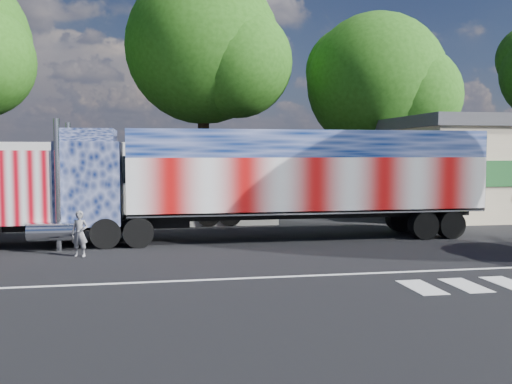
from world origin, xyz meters
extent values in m
plane|color=black|center=(0.00, 0.00, 0.00)|extent=(100.00, 100.00, 0.00)
cube|color=silver|center=(0.00, -3.00, 0.01)|extent=(30.00, 0.15, 0.01)
cube|color=silver|center=(2.80, -4.80, 0.01)|extent=(0.70, 1.60, 0.01)
cube|color=silver|center=(4.00, -4.80, 0.01)|extent=(0.70, 1.60, 0.01)
cube|color=silver|center=(5.20, -4.80, 0.01)|extent=(0.70, 1.60, 0.01)
cube|color=black|center=(-7.10, 3.77, 0.72)|extent=(9.27, 1.03, 0.31)
cube|color=#D57880|center=(-8.13, 3.77, 2.16)|extent=(1.85, 2.57, 2.57)
cube|color=black|center=(-9.00, 3.77, 2.63)|extent=(0.06, 2.16, 0.93)
cube|color=#475281|center=(-6.07, 3.77, 2.27)|extent=(2.27, 2.57, 2.99)
cube|color=#475281|center=(-6.07, 3.77, 3.96)|extent=(1.85, 2.47, 0.51)
cylinder|color=silver|center=(-7.00, 5.13, 2.27)|extent=(0.21, 0.21, 4.53)
cylinder|color=silver|center=(-7.00, 2.41, 2.27)|extent=(0.21, 0.21, 4.53)
cylinder|color=silver|center=(-7.10, 5.11, 0.67)|extent=(1.85, 0.68, 0.68)
cylinder|color=silver|center=(-7.10, 2.43, 0.67)|extent=(1.85, 0.68, 0.68)
cylinder|color=black|center=(-5.45, 2.69, 0.54)|extent=(1.07, 0.57, 1.07)
cylinder|color=black|center=(-5.45, 4.85, 0.54)|extent=(1.07, 0.57, 1.07)
cylinder|color=black|center=(-4.32, 2.69, 0.54)|extent=(1.07, 0.57, 1.07)
cylinder|color=black|center=(-4.32, 4.85, 0.54)|extent=(1.07, 0.57, 1.07)
cube|color=black|center=(2.17, 3.77, 0.98)|extent=(13.38, 1.13, 0.31)
cube|color=#DF7F7F|center=(2.17, 3.77, 2.16)|extent=(13.80, 2.68, 2.06)
cube|color=#405493|center=(2.17, 3.77, 3.71)|extent=(13.80, 2.68, 1.03)
cube|color=silver|center=(2.17, 3.77, 1.13)|extent=(13.80, 2.68, 0.12)
cube|color=silver|center=(9.09, 3.77, 2.68)|extent=(0.04, 2.57, 2.99)
cylinder|color=black|center=(6.60, 2.69, 0.54)|extent=(1.07, 0.57, 1.07)
cylinder|color=black|center=(6.60, 4.85, 0.54)|extent=(1.07, 0.57, 1.07)
cylinder|color=black|center=(7.73, 2.69, 0.54)|extent=(1.07, 0.57, 1.07)
cylinder|color=black|center=(7.73, 4.85, 0.54)|extent=(1.07, 0.57, 1.07)
cube|color=silver|center=(-4.60, 9.25, 1.91)|extent=(13.11, 2.84, 3.82)
cube|color=black|center=(-4.60, 9.25, 2.62)|extent=(12.68, 2.91, 1.20)
cube|color=black|center=(-4.60, 9.25, 0.49)|extent=(13.11, 2.84, 0.27)
cylinder|color=black|center=(-9.52, 7.89, 0.55)|extent=(1.09, 0.33, 1.09)
cylinder|color=black|center=(-9.52, 10.62, 0.55)|extent=(1.09, 0.33, 1.09)
cylinder|color=black|center=(-1.32, 7.89, 0.55)|extent=(1.09, 0.33, 1.09)
cylinder|color=black|center=(-1.32, 10.62, 0.55)|extent=(1.09, 0.33, 1.09)
cylinder|color=black|center=(-0.34, 7.89, 0.55)|extent=(1.09, 0.33, 1.09)
cylinder|color=black|center=(-0.34, 10.62, 0.55)|extent=(1.09, 0.33, 1.09)
cube|color=#1E5926|center=(12.00, 5.96, 2.40)|extent=(1.60, 0.08, 1.20)
imported|color=slate|center=(-6.15, 1.14, 0.75)|extent=(0.63, 0.51, 1.50)
cylinder|color=black|center=(-0.64, 17.65, 3.95)|extent=(0.70, 0.70, 7.89)
sphere|color=#296116|center=(-0.64, 17.65, 9.86)|extent=(9.47, 9.47, 9.47)
sphere|color=#296116|center=(1.25, 16.23, 8.74)|extent=(6.63, 6.63, 6.63)
sphere|color=#296116|center=(-2.06, 19.07, 10.99)|extent=(6.16, 6.16, 6.16)
cylinder|color=black|center=(10.00, 15.97, 3.07)|extent=(0.70, 0.70, 6.15)
sphere|color=#296116|center=(10.00, 15.97, 7.69)|extent=(8.65, 8.65, 8.65)
sphere|color=#296116|center=(11.73, 14.68, 6.81)|extent=(6.05, 6.05, 6.05)
sphere|color=#296116|center=(8.70, 17.27, 8.57)|extent=(5.62, 5.62, 5.62)
camera|label=1|loc=(-3.82, -17.91, 3.39)|focal=40.00mm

